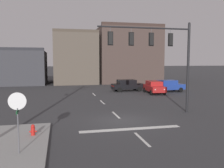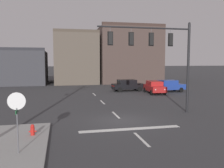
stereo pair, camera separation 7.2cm
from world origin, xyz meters
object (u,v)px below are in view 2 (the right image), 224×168
car_lot_nearside (168,86)px  signal_mast_near_side (159,48)px  car_lot_farside (155,87)px  car_lot_middle (128,85)px  stop_sign (17,108)px  fire_hydrant (33,132)px

car_lot_nearside → signal_mast_near_side: bearing=-118.5°
signal_mast_near_side → car_lot_farside: bearing=69.0°
car_lot_middle → car_lot_farside: same height
stop_sign → car_lot_middle: stop_sign is taller
fire_hydrant → car_lot_farside: bearing=49.3°
car_lot_farside → fire_hydrant: (-13.54, -15.72, -0.53)m
signal_mast_near_side → fire_hydrant: (-9.13, -4.24, -4.84)m
signal_mast_near_side → car_lot_nearside: size_ratio=1.65×
car_lot_middle → car_lot_farside: size_ratio=1.00×
signal_mast_near_side → fire_hydrant: size_ratio=10.03×
stop_sign → car_lot_nearside: size_ratio=0.62×
car_lot_nearside → car_lot_middle: size_ratio=1.00×
signal_mast_near_side → car_lot_farside: 13.03m
stop_sign → fire_hydrant: size_ratio=3.77×
signal_mast_near_side → stop_sign: signal_mast_near_side is taller
stop_sign → fire_hydrant: 3.14m
signal_mast_near_side → stop_sign: (-9.46, -6.78, -3.02)m
stop_sign → car_lot_farside: bearing=52.8°
signal_mast_near_side → car_lot_middle: 15.34m
car_lot_farside → fire_hydrant: car_lot_farside is taller
stop_sign → car_lot_nearside: 25.38m
car_lot_middle → fire_hydrant: 21.74m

